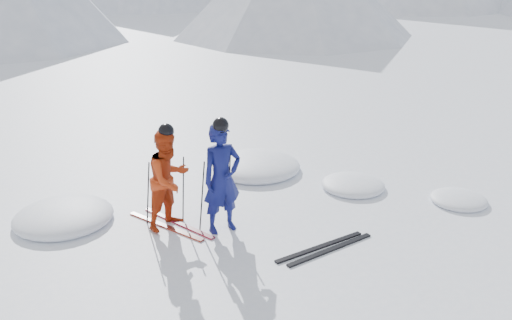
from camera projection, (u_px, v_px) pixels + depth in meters
ground at (333, 213)px, 9.77m from camera, size 160.00×160.00×0.00m
skier_blue at (222, 179)px, 8.86m from camera, size 0.70×0.47×1.86m
skier_red at (169, 179)px, 9.01m from camera, size 1.02×0.92×1.72m
pole_blue_left at (202, 196)px, 8.95m from camera, size 0.12×0.09×1.24m
pole_blue_right at (229, 188)px, 9.28m from camera, size 0.12×0.07×1.24m
pole_red_left at (148, 193)px, 9.18m from camera, size 0.12×0.09×1.14m
pole_red_right at (183, 188)px, 9.38m from camera, size 0.12×0.08×1.14m
ski_worn_left at (165, 226)px, 9.26m from camera, size 0.78×1.59×0.03m
ski_worn_right at (178, 223)px, 9.37m from camera, size 0.67×1.63×0.03m
ski_loose_a at (320, 247)px, 8.60m from camera, size 1.70×0.20×0.03m
ski_loose_b at (331, 250)px, 8.52m from camera, size 1.70×0.26×0.03m
snow_lumps at (227, 189)px, 10.76m from camera, size 8.03×4.78×0.42m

